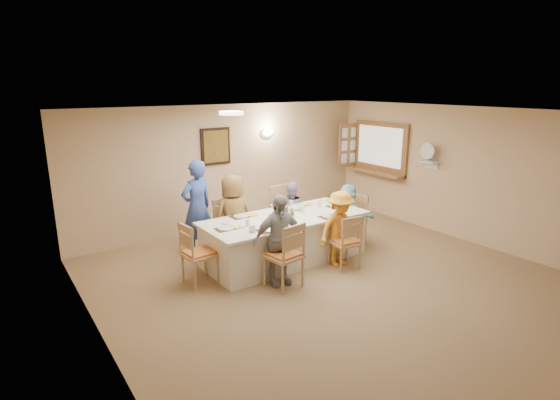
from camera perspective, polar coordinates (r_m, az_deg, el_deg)
ground at (r=6.59m, az=8.58°, el=-11.22°), size 7.00×7.00×0.00m
room_walls at (r=6.08m, az=9.13°, el=1.71°), size 7.00×7.00×7.00m
wall_picture at (r=8.69m, az=-8.40°, el=6.95°), size 0.62×0.05×0.72m
wall_sconce at (r=9.23m, az=-1.64°, el=8.82°), size 0.26×0.09×0.18m
ceiling_light at (r=6.55m, az=-6.38°, el=11.22°), size 0.36×0.36×0.05m
serving_hatch at (r=9.99m, az=12.97°, el=6.60°), size 0.06×1.50×1.15m
hatch_sill at (r=9.99m, az=12.33°, el=3.58°), size 0.30×1.50×0.05m
shutter_door at (r=10.33m, az=8.87°, el=7.07°), size 0.55×0.04×1.00m
fan_shelf at (r=9.10m, az=18.87°, el=4.76°), size 0.22×0.36×0.03m
desk_fan at (r=9.06m, az=18.83°, el=5.67°), size 0.30×0.30×0.28m
dining_table at (r=7.33m, az=0.68°, el=-5.04°), size 2.78×1.18×0.76m
chair_back_left at (r=7.64m, az=-6.50°, el=-3.48°), size 0.54×0.54×0.97m
chair_back_right at (r=8.24m, az=0.85°, el=-1.76°), size 0.57×0.57×1.04m
chair_front_left at (r=6.35m, az=0.46°, el=-7.12°), size 0.54×0.54×1.00m
chair_front_right at (r=7.09m, az=8.44°, el=-5.30°), size 0.49×0.49×0.91m
chair_left_end at (r=6.58m, az=-10.47°, el=-6.78°), size 0.49×0.49×0.96m
chair_right_end at (r=8.26m, az=9.48°, el=-2.47°), size 0.48×0.48×0.88m
diner_back_left at (r=7.47m, az=-6.11°, el=-2.04°), size 0.76×0.55×1.43m
diner_back_right at (r=8.13m, az=1.35°, el=-1.59°), size 0.61×0.51×1.14m
diner_front_left at (r=6.38m, az=-0.16°, el=-5.24°), size 0.90×0.58×1.37m
diner_front_right at (r=7.11m, az=7.83°, el=-3.74°), size 0.83×0.51×1.25m
diner_right_end at (r=8.14m, az=8.86°, el=-1.79°), size 1.05×0.34×1.13m
caregiver at (r=7.66m, az=-10.78°, el=-0.94°), size 0.75×0.62×1.65m
placemat_fl at (r=6.56m, az=-1.46°, el=-3.95°), size 0.36×0.27×0.01m
plate_fl at (r=6.55m, az=-1.46°, el=-3.87°), size 0.25×0.25×0.02m
napkin_fl at (r=6.61m, az=0.09°, el=-3.72°), size 0.14×0.14×0.01m
placemat_fr at (r=7.25m, az=6.49°, el=-2.17°), size 0.34×0.25×0.01m
plate_fr at (r=7.25m, az=6.49°, el=-2.09°), size 0.25×0.25×0.02m
napkin_fr at (r=7.33m, az=7.81°, el=-1.97°), size 0.14×0.14×0.01m
placemat_bl at (r=7.24m, az=-5.12°, el=-2.17°), size 0.34×0.25×0.01m
plate_bl at (r=7.24m, az=-5.13°, el=-2.09°), size 0.24×0.24×0.02m
napkin_bl at (r=7.28m, az=-3.70°, el=-1.97°), size 0.15×0.15×0.01m
placemat_br at (r=7.87m, az=2.47°, el=-0.70°), size 0.33×0.24×0.01m
plate_br at (r=7.87m, az=2.47°, el=-0.63°), size 0.24×0.24×0.02m
napkin_br at (r=7.94m, az=3.72°, el=-0.53°), size 0.14×0.14×0.01m
placemat_le at (r=6.66m, az=-7.06°, el=-3.76°), size 0.32×0.24×0.01m
plate_le at (r=6.66m, az=-7.06°, el=-3.67°), size 0.25×0.25×0.02m
napkin_le at (r=6.70m, az=-5.50°, el=-3.54°), size 0.15×0.15×0.01m
placemat_re at (r=7.89m, az=7.33°, el=-0.79°), size 0.33×0.25×0.01m
plate_re at (r=7.88m, az=7.33°, el=-0.72°), size 0.24×0.24×0.01m
napkin_re at (r=7.97m, az=8.53°, el=-0.62°), size 0.14×0.14×0.01m
teacup_a at (r=6.49m, az=-3.61°, el=-3.79°), size 0.14×0.14×0.09m
teacup_b at (r=7.83m, az=0.60°, el=-0.50°), size 0.09×0.09×0.08m
bowl_a at (r=6.87m, az=0.56°, el=-2.85°), size 0.33×0.33×0.05m
bowl_b at (r=7.60m, az=2.05°, el=-1.03°), size 0.28×0.28×0.07m
condiment_ketchup at (r=7.18m, az=0.09°, el=-1.40°), size 0.09×0.09×0.21m
condiment_brown at (r=7.27m, az=0.97°, el=-1.32°), size 0.14×0.14×0.18m
condiment_malt at (r=7.21m, az=1.45°, el=-1.63°), size 0.14×0.14×0.14m
drinking_glass at (r=7.15m, az=-0.52°, el=-1.88°), size 0.07×0.07×0.10m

